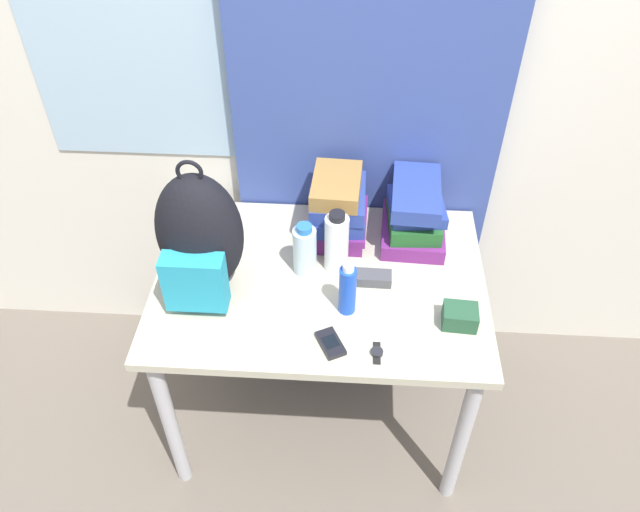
% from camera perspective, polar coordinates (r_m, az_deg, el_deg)
% --- Properties ---
extents(ground_plane, '(12.00, 12.00, 0.00)m').
position_cam_1_polar(ground_plane, '(2.40, -0.60, -21.15)').
color(ground_plane, '#665B51').
extents(wall_back, '(6.00, 0.06, 2.50)m').
position_cam_1_polar(wall_back, '(2.10, 0.70, 17.27)').
color(wall_back, silver).
rests_on(wall_back, ground_plane).
extents(curtain_blue, '(0.91, 0.04, 2.50)m').
position_cam_1_polar(curtain_blue, '(2.05, 4.62, 16.44)').
color(curtain_blue, '#384C93').
rests_on(curtain_blue, ground_plane).
extents(desk, '(1.07, 0.76, 0.73)m').
position_cam_1_polar(desk, '(2.09, 0.00, -3.96)').
color(desk, '#B7B299').
rests_on(desk, ground_plane).
extents(backpack, '(0.26, 0.27, 0.47)m').
position_cam_1_polar(backpack, '(1.90, -10.97, 1.68)').
color(backpack, black).
rests_on(backpack, desk).
extents(book_stack_left, '(0.21, 0.26, 0.23)m').
position_cam_1_polar(book_stack_left, '(2.11, 1.56, 4.44)').
color(book_stack_left, '#6B2370').
rests_on(book_stack_left, desk).
extents(book_stack_center, '(0.22, 0.29, 0.21)m').
position_cam_1_polar(book_stack_center, '(2.13, 8.62, 3.79)').
color(book_stack_center, '#6B2370').
rests_on(book_stack_center, desk).
extents(water_bottle, '(0.08, 0.08, 0.19)m').
position_cam_1_polar(water_bottle, '(1.99, -1.40, 0.57)').
color(water_bottle, silver).
rests_on(water_bottle, desk).
extents(sports_bottle, '(0.08, 0.08, 0.22)m').
position_cam_1_polar(sports_bottle, '(1.99, 1.52, 1.26)').
color(sports_bottle, white).
rests_on(sports_bottle, desk).
extents(sunscreen_bottle, '(0.05, 0.05, 0.19)m').
position_cam_1_polar(sunscreen_bottle, '(1.86, 2.53, -3.05)').
color(sunscreen_bottle, blue).
rests_on(sunscreen_bottle, desk).
extents(cell_phone, '(0.10, 0.12, 0.02)m').
position_cam_1_polar(cell_phone, '(1.83, 0.97, -7.98)').
color(cell_phone, black).
rests_on(cell_phone, desk).
extents(sunglasses_case, '(0.15, 0.06, 0.04)m').
position_cam_1_polar(sunglasses_case, '(2.00, 4.40, -2.00)').
color(sunglasses_case, '#47474C').
rests_on(sunglasses_case, desk).
extents(camera_pouch, '(0.11, 0.09, 0.06)m').
position_cam_1_polar(camera_pouch, '(1.91, 12.68, -5.41)').
color(camera_pouch, '#234C33').
rests_on(camera_pouch, desk).
extents(wristwatch, '(0.04, 0.08, 0.01)m').
position_cam_1_polar(wristwatch, '(1.82, 5.22, -8.78)').
color(wristwatch, black).
rests_on(wristwatch, desk).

